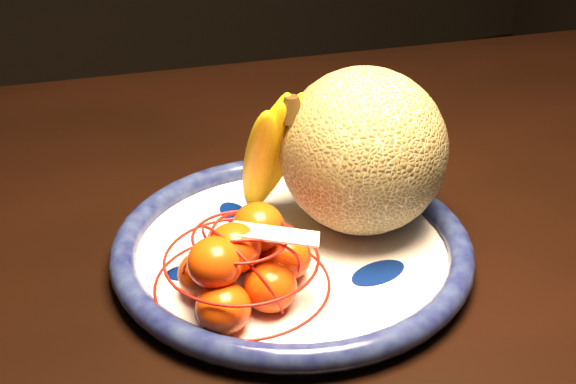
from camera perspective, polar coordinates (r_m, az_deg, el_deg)
name	(u,v)px	position (r m, az deg, el deg)	size (l,w,h in m)	color
dining_table	(343,276)	(0.88, 3.93, -5.98)	(1.63, 1.10, 0.76)	black
fruit_bowl	(292,249)	(0.75, 0.29, -4.09)	(0.34, 0.34, 0.03)	white
cantaloupe	(363,151)	(0.76, 5.38, 2.92)	(0.16, 0.16, 0.16)	olive
banana_bunch	(270,149)	(0.77, -1.26, 3.08)	(0.09, 0.10, 0.15)	yellow
mandarin_bag	(242,265)	(0.68, -3.29, -5.20)	(0.20, 0.20, 0.10)	#FF4B03
price_tag	(276,234)	(0.65, -0.89, -3.02)	(0.07, 0.03, 0.00)	white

